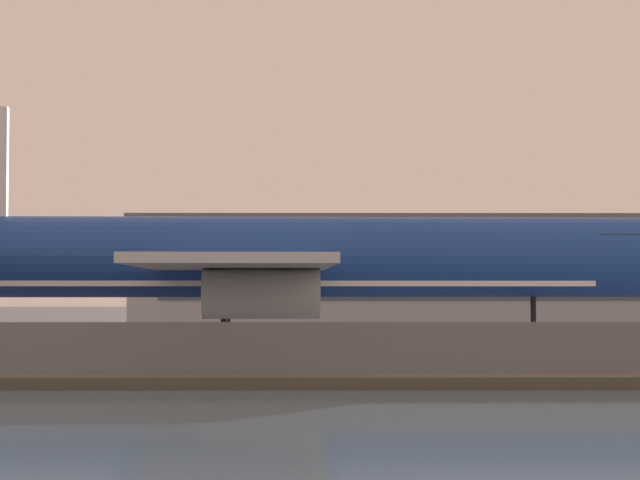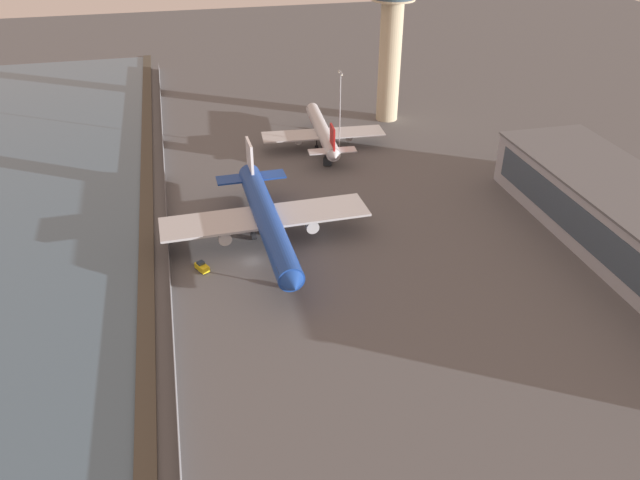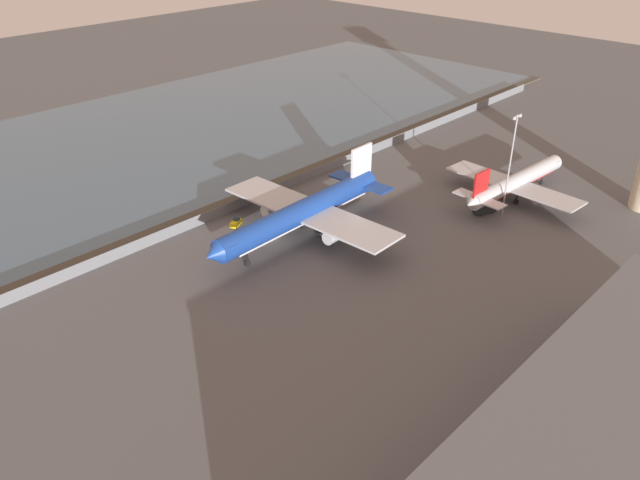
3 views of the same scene
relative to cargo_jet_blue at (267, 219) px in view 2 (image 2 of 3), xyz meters
name	(u,v)px [view 2 (image 2 of 3)]	position (x,y,z in m)	size (l,w,h in m)	color
ground_plane	(253,261)	(6.12, -4.04, -5.75)	(500.00, 500.00, 0.00)	#565659
shoreline_seawall	(146,273)	(6.12, -24.54, -5.50)	(320.00, 3.00, 0.50)	#474238
perimeter_fence	(170,266)	(6.12, -20.04, -4.49)	(280.00, 0.10, 2.53)	slate
cargo_jet_blue	(267,219)	(0.00, 0.00, 0.00)	(50.32, 42.87, 15.06)	#193D93
passenger_jet_silver	(322,131)	(-47.39, 22.99, -1.40)	(39.25, 33.73, 11.40)	silver
baggage_tug	(202,267)	(7.15, -14.01, -4.94)	(3.58, 2.86, 1.80)	yellow
ops_van	(329,158)	(-36.20, 22.01, -4.47)	(5.61, 3.91, 2.48)	#1E2328
control_tower	(391,36)	(-63.78, 47.12, 19.07)	(12.92, 12.92, 43.09)	#C6B793
apron_light_mast_apron_west	(340,112)	(-38.11, 25.31, 7.26)	(3.20, 0.40, 23.42)	#93969B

